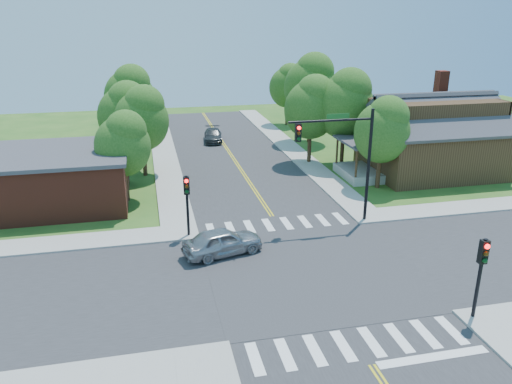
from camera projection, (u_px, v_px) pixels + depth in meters
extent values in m
plane|color=#2A5A1C|center=(308.00, 271.00, 25.62)|extent=(100.00, 100.00, 0.00)
cube|color=#2D2D30|center=(308.00, 271.00, 25.62)|extent=(10.00, 90.00, 0.04)
cube|color=#2D2D30|center=(308.00, 271.00, 25.61)|extent=(90.00, 10.00, 0.04)
cube|color=#2D2D30|center=(308.00, 271.00, 25.62)|extent=(10.20, 10.20, 0.06)
cube|color=#9E9B93|center=(288.00, 146.00, 49.84)|extent=(2.20, 40.00, 0.14)
cube|color=#9E9B93|center=(164.00, 153.00, 47.32)|extent=(2.20, 40.00, 0.14)
cube|color=white|center=(211.00, 230.00, 30.44)|extent=(0.45, 2.00, 0.01)
cube|color=white|center=(230.00, 228.00, 30.69)|extent=(0.45, 2.00, 0.01)
cube|color=white|center=(249.00, 226.00, 30.94)|extent=(0.45, 2.00, 0.01)
cube|color=white|center=(268.00, 225.00, 31.18)|extent=(0.45, 2.00, 0.01)
cube|color=white|center=(287.00, 223.00, 31.43)|extent=(0.45, 2.00, 0.01)
cube|color=white|center=(305.00, 222.00, 31.68)|extent=(0.45, 2.00, 0.01)
cube|color=white|center=(323.00, 220.00, 31.93)|extent=(0.45, 2.00, 0.01)
cube|color=white|center=(340.00, 218.00, 32.17)|extent=(0.45, 2.00, 0.01)
cube|color=white|center=(255.00, 359.00, 19.04)|extent=(0.45, 2.00, 0.01)
cube|color=white|center=(285.00, 354.00, 19.29)|extent=(0.45, 2.00, 0.01)
cube|color=white|center=(315.00, 350.00, 19.54)|extent=(0.45, 2.00, 0.01)
cube|color=white|center=(343.00, 346.00, 19.78)|extent=(0.45, 2.00, 0.01)
cube|color=white|center=(371.00, 342.00, 20.03)|extent=(0.45, 2.00, 0.01)
cube|color=white|center=(399.00, 338.00, 20.28)|extent=(0.45, 2.00, 0.01)
cube|color=white|center=(425.00, 334.00, 20.53)|extent=(0.45, 2.00, 0.01)
cube|color=white|center=(451.00, 330.00, 20.77)|extent=(0.45, 2.00, 0.01)
cube|color=yellow|center=(224.00, 147.00, 49.72)|extent=(0.10, 37.50, 0.01)
cube|color=yellow|center=(226.00, 146.00, 49.76)|extent=(0.10, 37.50, 0.01)
cube|color=white|center=(433.00, 358.00, 19.15)|extent=(4.60, 0.45, 0.09)
cylinder|color=black|center=(368.00, 167.00, 30.72)|extent=(0.20, 0.20, 7.20)
cylinder|color=black|center=(331.00, 121.00, 29.18)|extent=(5.20, 0.14, 0.14)
cube|color=#19591E|center=(338.00, 116.00, 29.13)|extent=(1.40, 0.04, 0.30)
cube|color=black|center=(298.00, 133.00, 28.97)|extent=(0.34, 0.28, 1.05)
sphere|color=#FF0C0C|center=(299.00, 128.00, 28.71)|extent=(0.22, 0.22, 0.22)
sphere|color=#3F2605|center=(299.00, 133.00, 28.82)|extent=(0.22, 0.22, 0.22)
sphere|color=#05330F|center=(299.00, 139.00, 28.93)|extent=(0.22, 0.22, 0.22)
cylinder|color=black|center=(479.00, 280.00, 20.99)|extent=(0.16, 0.16, 3.80)
cube|color=black|center=(483.00, 252.00, 20.55)|extent=(0.34, 0.28, 1.05)
sphere|color=#FF0C0C|center=(487.00, 247.00, 20.29)|extent=(0.22, 0.22, 0.22)
sphere|color=#3F2605|center=(486.00, 254.00, 20.40)|extent=(0.22, 0.22, 0.22)
sphere|color=#05330F|center=(485.00, 261.00, 20.50)|extent=(0.22, 0.22, 0.22)
cylinder|color=black|center=(187.00, 207.00, 28.98)|extent=(0.16, 0.16, 3.80)
cube|color=black|center=(186.00, 185.00, 28.53)|extent=(0.34, 0.28, 1.05)
sphere|color=#FF0C0C|center=(186.00, 181.00, 28.27)|extent=(0.22, 0.22, 0.22)
sphere|color=#3F2605|center=(187.00, 186.00, 28.38)|extent=(0.22, 0.22, 0.22)
sphere|color=#05330F|center=(187.00, 192.00, 28.49)|extent=(0.22, 0.22, 0.22)
cube|color=#392413|center=(430.00, 149.00, 41.14)|extent=(10.00, 8.00, 4.00)
cube|color=#9E9B93|center=(358.00, 173.00, 40.40)|extent=(2.60, 4.50, 0.70)
cylinder|color=#392413|center=(356.00, 166.00, 37.91)|extent=(0.18, 0.18, 2.50)
cylinder|color=#392413|center=(337.00, 153.00, 41.59)|extent=(0.18, 0.18, 2.50)
cube|color=#38383D|center=(360.00, 142.00, 39.52)|extent=(2.80, 4.80, 0.18)
cube|color=maroon|center=(437.00, 121.00, 44.36)|extent=(0.90, 0.90, 7.11)
cube|color=maroon|center=(52.00, 180.00, 34.24)|extent=(10.00, 8.00, 3.50)
cube|color=#38383D|center=(48.00, 154.00, 33.62)|extent=(10.40, 8.40, 0.25)
cylinder|color=#382314|center=(378.00, 171.00, 37.65)|extent=(0.34, 0.34, 2.61)
ellipsoid|color=#214D16|center=(382.00, 133.00, 36.66)|extent=(4.13, 3.92, 4.54)
sphere|color=#214D16|center=(388.00, 116.00, 36.13)|extent=(3.03, 3.03, 3.03)
cylinder|color=#382314|center=(342.00, 148.00, 43.29)|extent=(0.34, 0.34, 3.13)
ellipsoid|color=#214D16|center=(345.00, 107.00, 42.10)|extent=(4.95, 4.70, 5.44)
sphere|color=#214D16|center=(350.00, 89.00, 41.48)|extent=(3.63, 3.63, 3.63)
cylinder|color=#382314|center=(309.00, 126.00, 51.22)|extent=(0.34, 0.34, 3.38)
ellipsoid|color=#214D16|center=(310.00, 88.00, 49.94)|extent=(5.34, 5.07, 5.87)
sphere|color=#214D16|center=(315.00, 72.00, 49.28)|extent=(3.91, 3.91, 3.91)
cylinder|color=#382314|center=(287.00, 113.00, 59.48)|extent=(0.34, 0.34, 2.70)
ellipsoid|color=#214D16|center=(287.00, 88.00, 58.46)|extent=(4.26, 4.05, 4.68)
sphere|color=#214D16|center=(290.00, 77.00, 57.91)|extent=(3.12, 3.12, 3.12)
cylinder|color=#382314|center=(126.00, 184.00, 35.04)|extent=(0.34, 0.34, 2.42)
ellipsoid|color=#214D16|center=(123.00, 146.00, 34.12)|extent=(3.82, 3.62, 4.20)
sphere|color=#214D16|center=(126.00, 130.00, 33.62)|extent=(2.80, 2.80, 2.80)
cylinder|color=#382314|center=(129.00, 154.00, 41.78)|extent=(0.34, 0.34, 2.81)
ellipsoid|color=#214D16|center=(125.00, 117.00, 40.71)|extent=(4.44, 4.22, 4.88)
sphere|color=#214D16|center=(128.00, 101.00, 40.14)|extent=(3.25, 3.25, 3.25)
cylinder|color=#382314|center=(133.00, 133.00, 49.04)|extent=(0.34, 0.34, 3.03)
ellipsoid|color=#214D16|center=(130.00, 97.00, 47.89)|extent=(4.79, 4.55, 5.27)
sphere|color=#214D16|center=(132.00, 82.00, 47.29)|extent=(3.51, 3.51, 3.51)
cylinder|color=#382314|center=(136.00, 119.00, 57.18)|extent=(0.34, 0.34, 2.42)
ellipsoid|color=#214D16|center=(134.00, 95.00, 56.27)|extent=(3.83, 3.63, 4.21)
sphere|color=#214D16|center=(136.00, 84.00, 55.76)|extent=(2.81, 2.81, 2.81)
cylinder|color=#382314|center=(309.00, 147.00, 43.91)|extent=(0.34, 0.34, 2.91)
ellipsoid|color=#214D16|center=(311.00, 110.00, 42.81)|extent=(4.59, 4.36, 5.05)
sphere|color=#214D16|center=(315.00, 94.00, 42.22)|extent=(3.36, 3.36, 3.36)
cylinder|color=#382314|center=(144.00, 159.00, 40.53)|extent=(0.34, 0.34, 2.76)
ellipsoid|color=#214D16|center=(141.00, 121.00, 39.48)|extent=(4.35, 4.13, 4.79)
sphere|color=#214D16|center=(144.00, 105.00, 38.92)|extent=(3.19, 3.19, 3.19)
imported|color=#9EA1A5|center=(223.00, 242.00, 27.17)|extent=(3.91, 5.25, 1.50)
imported|color=#303435|center=(213.00, 136.00, 51.62)|extent=(2.78, 4.80, 1.28)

